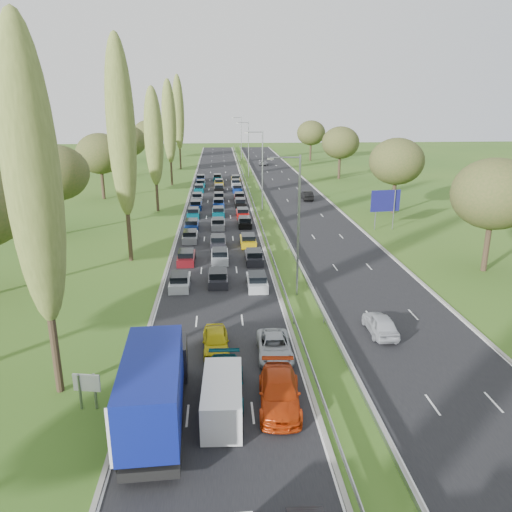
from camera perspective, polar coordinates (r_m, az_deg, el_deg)
name	(u,v)px	position (r m, az deg, el deg)	size (l,w,h in m)	color
ground	(261,208)	(79.06, 0.60, 5.50)	(260.00, 260.00, 0.00)	#2F591B
near_carriageway	(218,206)	(81.24, -4.33, 5.77)	(10.50, 215.00, 0.04)	black
far_carriageway	(301,204)	(82.31, 5.16, 5.90)	(10.50, 215.00, 0.04)	black
central_reservation	(260,202)	(81.39, 0.45, 6.24)	(2.36, 215.00, 0.32)	gray
lamp_columns	(262,172)	(76.08, 0.74, 9.62)	(0.18, 140.18, 12.00)	gray
poplar_row	(143,132)	(66.08, -12.83, 13.62)	(2.80, 127.80, 22.44)	#2D2116
woodland_left	(47,177)	(63.56, -22.76, 8.32)	(8.00, 166.00, 11.10)	#2D2116
woodland_right	(419,169)	(69.41, 18.08, 9.45)	(8.00, 153.00, 11.10)	#2D2116
traffic_queue_fill	(218,209)	(76.16, -4.31, 5.34)	(9.07, 68.76, 0.80)	#B2B7BC
near_car_2	(155,386)	(29.56, -11.43, -14.41)	(2.37, 5.15, 1.43)	silver
near_car_7	(224,383)	(29.22, -3.73, -14.27)	(2.25, 5.54, 1.61)	#043D4A
near_car_8	(216,341)	(33.95, -4.63, -9.65)	(1.74, 4.33, 1.47)	#B6A70C
near_car_10	(274,347)	(33.27, 2.13, -10.33)	(2.22, 4.81, 1.34)	#A4A8AE
near_car_11	(279,392)	(28.37, 2.70, -15.31)	(2.25, 5.53, 1.60)	#B3310B
far_car_0	(380,324)	(37.34, 14.03, -7.52)	(1.77, 4.40, 1.50)	#AEB1B7
far_car_1	(307,195)	(86.08, 5.86, 6.91)	(1.61, 4.61, 1.52)	black
far_car_2	(263,162)	(134.02, 0.84, 10.64)	(2.25, 4.88, 1.36)	slate
blue_lorry	(155,387)	(26.77, -11.46, -14.42)	(2.79, 10.03, 4.23)	black
white_van_rear	(222,396)	(27.63, -3.87, -15.68)	(2.05, 5.23, 2.10)	silver
info_sign	(87,386)	(29.28, -18.75, -13.93)	(1.49, 0.36, 2.10)	gray
direction_sign	(385,203)	(67.04, 14.57, 5.93)	(3.98, 0.60, 5.20)	gray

